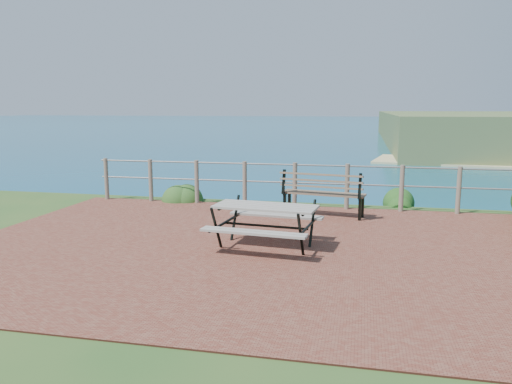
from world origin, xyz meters
TOP-DOWN VIEW (x-y plane):
  - ground at (0.00, 0.00)m, footprint 10.00×7.00m
  - ocean at (0.00, 200.00)m, footprint 1200.00×1200.00m
  - safety_railing at (0.00, 3.35)m, footprint 9.40×0.10m
  - picnic_table at (-0.01, -0.00)m, footprint 1.67×1.39m
  - park_bench at (0.70, 2.55)m, footprint 1.74×0.70m
  - shrub_lip_west at (-2.87, 3.64)m, footprint 0.84×0.84m
  - shrub_lip_east at (2.42, 4.30)m, footprint 0.77×0.77m

SIDE VIEW (x-z plane):
  - ground at x=0.00m, z-range -0.06..0.06m
  - ocean at x=0.00m, z-range 0.00..0.00m
  - shrub_lip_west at x=-2.87m, z-range -0.30..0.30m
  - shrub_lip_east at x=2.42m, z-range -0.26..0.26m
  - picnic_table at x=-0.01m, z-range 0.10..0.78m
  - safety_railing at x=0.00m, z-range 0.07..1.07m
  - park_bench at x=0.70m, z-range 0.15..1.10m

